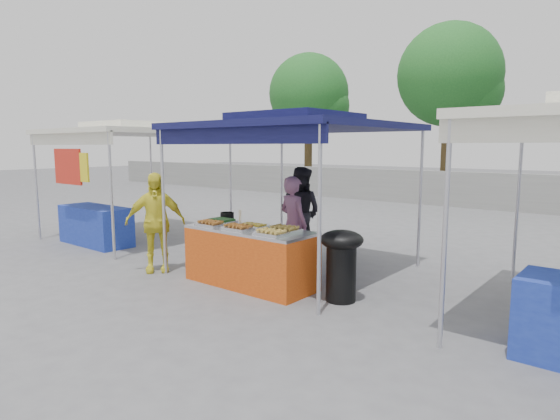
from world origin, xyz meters
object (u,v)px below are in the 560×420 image
Objects in this scene: cooking_pot at (227,216)px; vendor_woman at (293,224)px; wok_burner at (341,259)px; helper_man at (300,213)px; customer_person at (155,222)px; vendor_table at (250,257)px.

vendor_woman is at bearing 36.35° from cooking_pot.
helper_man is (-1.87, 1.60, 0.27)m from wok_burner.
vendor_woman is 2.25m from customer_person.
helper_man is 1.03× the size of customer_person.
helper_man reaches higher than customer_person.
vendor_woman reaches higher than vendor_table.
customer_person is at bearing 52.12° from helper_man.
vendor_table is 1.19× the size of helper_man.
wok_burner is at bearing -37.51° from customer_person.
wok_burner is 2.47m from helper_man.
customer_person is (-1.29, -2.23, -0.03)m from helper_man.
customer_person reaches higher than vendor_table.
customer_person reaches higher than vendor_woman.
wok_burner reaches higher than vendor_table.
vendor_table is at bearing 95.68° from helper_man.
vendor_woman is 0.94× the size of helper_man.
helper_man reaches higher than cooking_pot.
vendor_table is 1.46m from wok_burner.
vendor_woman is at bearing 87.51° from vendor_table.
wok_burner is (1.43, 0.23, 0.15)m from vendor_table.
customer_person is at bearing -166.87° from vendor_table.
helper_man is at bearing 75.25° from cooking_pot.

